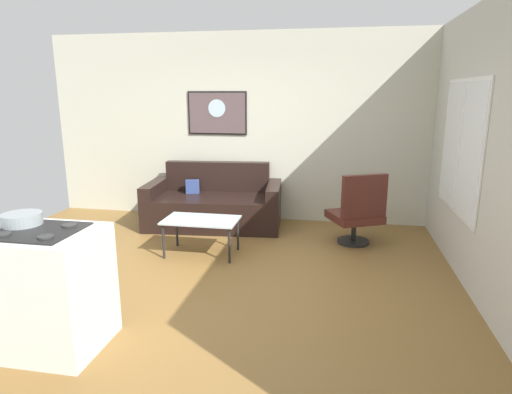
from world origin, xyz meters
TOP-DOWN VIEW (x-y plane):
  - ground at (0.00, 0.00)m, footprint 6.40×6.40m
  - back_wall at (0.00, 2.42)m, footprint 6.40×0.05m
  - right_wall at (2.62, 0.30)m, footprint 0.05×6.40m
  - couch at (-0.47, 1.88)m, footprint 2.01×1.11m
  - coffee_table at (-0.30, 0.70)m, footprint 0.89×0.53m
  - armchair at (1.57, 1.38)m, footprint 0.78×0.77m
  - kitchen_counter at (-1.12, -1.41)m, footprint 1.35×0.66m
  - mixing_bowl at (-1.08, -1.30)m, footprint 0.30×0.30m
  - wall_painting at (-0.54, 2.38)m, footprint 0.92×0.03m
  - window at (2.59, 0.90)m, footprint 0.03×1.55m

SIDE VIEW (x-z plane):
  - ground at x=0.00m, z-range -0.04..0.00m
  - couch at x=-0.47m, z-range -0.15..0.75m
  - coffee_table at x=-0.30m, z-range 0.18..0.62m
  - armchair at x=1.57m, z-range -0.03..0.92m
  - kitchen_counter at x=-1.12m, z-range -0.01..0.94m
  - mixing_bowl at x=-1.08m, z-range 0.93..1.03m
  - window at x=2.59m, z-range 0.63..2.08m
  - back_wall at x=0.00m, z-range 0.00..2.80m
  - right_wall at x=2.62m, z-range 0.00..2.80m
  - wall_painting at x=-0.54m, z-range 1.30..1.95m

